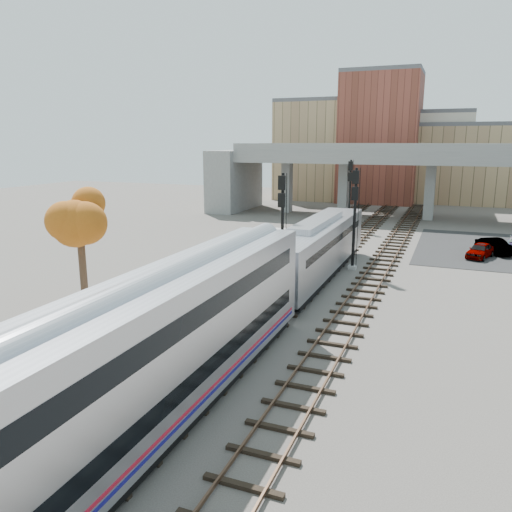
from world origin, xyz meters
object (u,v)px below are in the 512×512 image
Objects in this scene: signal_mast_far at (350,194)px; car_a at (480,250)px; signal_mast_near at (282,227)px; car_b at (495,246)px; coach at (129,370)px; tree at (79,218)px; signal_mast_mid at (354,218)px; locomotive at (317,247)px.

signal_mast_far is 17.64m from car_a.
car_b is (14.78, 15.09, -3.18)m from signal_mast_near.
coach reaches higher than car_b.
signal_mast_near is 1.87× the size of car_b.
tree is 32.38m from car_a.
tree is (-13.43, -14.66, 1.33)m from signal_mast_mid.
car_b is (10.68, 10.07, -3.30)m from signal_mast_mid.
signal_mast_near reaches higher than car_b.
locomotive is at bearing 44.75° from tree.
car_b is (14.78, -8.68, -3.26)m from signal_mast_far.
car_a is at bearing -152.79° from car_b.
coach is 35.72m from car_a.
signal_mast_far is (-2.10, 44.69, 1.17)m from coach.
car_b reaches higher than car_a.
locomotive is at bearing 90.00° from coach.
locomotive is 0.76× the size of coach.
signal_mast_mid is at bearing -120.93° from car_a.
locomotive is at bearing 38.80° from signal_mast_near.
signal_mast_far is at bearing 74.40° from tree.
coach reaches higher than locomotive.
locomotive is at bearing -84.57° from signal_mast_far.
signal_mast_near is (-2.10, 20.92, 1.10)m from coach.
tree is at bearing -134.06° from signal_mast_near.
signal_mast_near is 1.06× the size of tree.
signal_mast_mid is 19.19m from signal_mast_far.
tree is (-9.33, -9.64, 1.45)m from signal_mast_near.
car_b is at bearing 70.60° from coach.
signal_mast_near is 6.49m from signal_mast_mid.
signal_mast_mid is (2.00, 3.33, 1.73)m from locomotive.
signal_mast_mid reaches higher than locomotive.
signal_mast_near is 13.49m from tree.
locomotive is 22.25m from signal_mast_far.
signal_mast_near reaches higher than car_a.
signal_mast_near is at bearing -141.20° from locomotive.
car_b is at bearing 46.58° from locomotive.
coach is at bearing -94.41° from signal_mast_mid.
locomotive is 2.46× the size of signal_mast_far.
signal_mast_far is 17.45m from car_b.
tree reaches higher than car_b.
car_b is (24.11, 24.73, -4.63)m from tree.
signal_mast_mid is 1.92× the size of car_b.
signal_mast_mid is at bearing 85.59° from coach.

